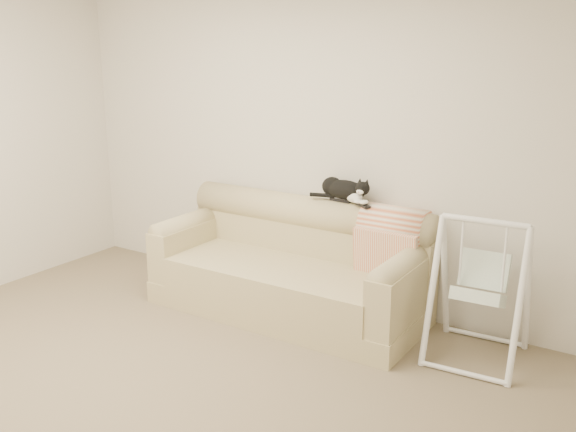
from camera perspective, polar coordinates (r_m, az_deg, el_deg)
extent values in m
plane|color=#6D5F4D|center=(4.19, -11.88, -15.54)|extent=(5.00, 5.00, 0.00)
cube|color=beige|center=(5.27, 2.70, 6.27)|extent=(5.00, 0.04, 2.60)
cube|color=tan|center=(5.22, -0.17, -7.64)|extent=(2.20, 0.90, 0.18)
cube|color=tan|center=(5.06, -0.85, -5.86)|extent=(1.80, 0.68, 0.24)
cube|color=tan|center=(5.37, 1.79, -3.10)|extent=(2.20, 0.22, 0.50)
cylinder|color=tan|center=(5.28, 1.82, 0.27)|extent=(2.16, 0.28, 0.28)
cube|color=tan|center=(5.68, -8.61, -2.67)|extent=(0.20, 0.88, 0.42)
cylinder|color=tan|center=(5.62, -8.69, -0.63)|extent=(0.18, 0.84, 0.18)
cube|color=tan|center=(4.69, 10.13, -6.69)|extent=(0.20, 0.88, 0.42)
cylinder|color=tan|center=(4.61, 10.25, -4.27)|extent=(0.18, 0.84, 0.18)
cube|color=black|center=(5.10, 4.70, 1.43)|extent=(0.18, 0.06, 0.02)
cube|color=gray|center=(5.09, 4.70, 1.58)|extent=(0.10, 0.04, 0.01)
cube|color=black|center=(4.96, 6.67, 0.98)|extent=(0.17, 0.14, 0.02)
ellipsoid|color=black|center=(5.07, 5.10, 2.34)|extent=(0.37, 0.19, 0.15)
ellipsoid|color=black|center=(5.14, 3.95, 2.65)|extent=(0.18, 0.16, 0.15)
ellipsoid|color=white|center=(5.00, 5.90, 1.78)|extent=(0.15, 0.10, 0.11)
ellipsoid|color=black|center=(4.94, 6.64, 2.45)|extent=(0.12, 0.12, 0.11)
ellipsoid|color=white|center=(4.90, 6.43, 2.17)|extent=(0.06, 0.05, 0.04)
sphere|color=#BF7272|center=(4.89, 6.30, 2.12)|extent=(0.01, 0.01, 0.01)
cone|color=black|center=(4.95, 6.41, 3.11)|extent=(0.05, 0.06, 0.05)
cone|color=black|center=(4.92, 7.03, 3.01)|extent=(0.06, 0.06, 0.05)
sphere|color=#A98122|center=(4.91, 6.20, 2.48)|extent=(0.02, 0.02, 0.02)
sphere|color=#A98122|center=(4.89, 6.60, 2.41)|extent=(0.02, 0.02, 0.02)
ellipsoid|color=white|center=(4.95, 6.27, 1.32)|extent=(0.07, 0.09, 0.03)
ellipsoid|color=white|center=(4.92, 6.76, 1.24)|extent=(0.07, 0.09, 0.03)
cylinder|color=black|center=(5.13, 3.05, 1.87)|extent=(0.20, 0.09, 0.03)
cylinder|color=#D16B41|center=(4.94, 9.49, -0.98)|extent=(0.50, 0.33, 0.33)
cube|color=#D16B41|center=(4.85, 8.59, -3.73)|extent=(0.50, 0.09, 0.42)
cylinder|color=white|center=(4.48, 12.68, -6.49)|extent=(0.06, 0.35, 0.99)
cylinder|color=white|center=(4.76, 13.76, -5.26)|extent=(0.06, 0.35, 0.99)
cylinder|color=white|center=(4.37, 19.84, -7.62)|extent=(0.06, 0.35, 0.99)
cylinder|color=white|center=(4.65, 20.51, -6.29)|extent=(0.06, 0.35, 0.99)
cylinder|color=white|center=(4.40, 17.15, -0.46)|extent=(0.57, 0.08, 0.04)
cylinder|color=white|center=(4.48, 15.28, -13.30)|extent=(0.57, 0.07, 0.03)
cylinder|color=white|center=(5.02, 17.06, -10.22)|extent=(0.57, 0.07, 0.03)
cube|color=white|center=(4.54, 16.54, -6.92)|extent=(0.34, 0.31, 0.19)
cube|color=white|center=(4.61, 17.06, -4.61)|extent=(0.33, 0.17, 0.26)
cylinder|color=white|center=(4.50, 15.16, -3.09)|extent=(0.02, 0.02, 0.47)
cylinder|color=white|center=(4.45, 18.69, -3.60)|extent=(0.02, 0.02, 0.47)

